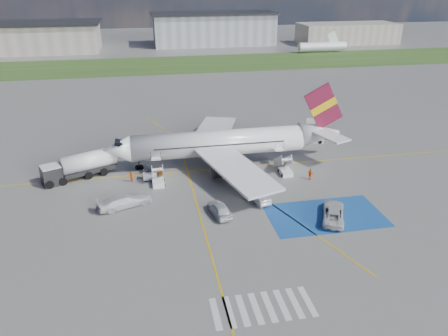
{
  "coord_description": "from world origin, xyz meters",
  "views": [
    {
      "loc": [
        -10.84,
        -46.86,
        26.98
      ],
      "look_at": [
        -0.92,
        4.52,
        3.5
      ],
      "focal_mm": 35.0,
      "sensor_mm": 36.0,
      "label": 1
    }
  ],
  "objects_px": {
    "airliner": "(228,142)",
    "fuel_tanker": "(80,168)",
    "gpu_cart": "(150,176)",
    "car_silver_b": "(258,196)",
    "car_silver_a": "(220,209)",
    "van_white_b": "(125,199)",
    "belt_loader": "(308,139)",
    "van_white_a": "(334,211)"
  },
  "relations": [
    {
      "from": "fuel_tanker",
      "to": "gpu_cart",
      "type": "height_order",
      "value": "fuel_tanker"
    },
    {
      "from": "fuel_tanker",
      "to": "belt_loader",
      "type": "height_order",
      "value": "fuel_tanker"
    },
    {
      "from": "airliner",
      "to": "fuel_tanker",
      "type": "bearing_deg",
      "value": -177.21
    },
    {
      "from": "fuel_tanker",
      "to": "belt_loader",
      "type": "xyz_separation_m",
      "value": [
        37.49,
        7.68,
        -1.05
      ]
    },
    {
      "from": "gpu_cart",
      "to": "van_white_b",
      "type": "relative_size",
      "value": 0.38
    },
    {
      "from": "fuel_tanker",
      "to": "van_white_b",
      "type": "height_order",
      "value": "fuel_tanker"
    },
    {
      "from": "airliner",
      "to": "van_white_a",
      "type": "height_order",
      "value": "airliner"
    },
    {
      "from": "gpu_cart",
      "to": "car_silver_a",
      "type": "bearing_deg",
      "value": -43.75
    },
    {
      "from": "fuel_tanker",
      "to": "gpu_cart",
      "type": "relative_size",
      "value": 5.28
    },
    {
      "from": "gpu_cart",
      "to": "belt_loader",
      "type": "bearing_deg",
      "value": 32.58
    },
    {
      "from": "airliner",
      "to": "fuel_tanker",
      "type": "distance_m",
      "value": 21.9
    },
    {
      "from": "airliner",
      "to": "gpu_cart",
      "type": "relative_size",
      "value": 18.33
    },
    {
      "from": "airliner",
      "to": "belt_loader",
      "type": "bearing_deg",
      "value": 22.85
    },
    {
      "from": "airliner",
      "to": "belt_loader",
      "type": "xyz_separation_m",
      "value": [
        15.7,
        6.62,
        -2.96
      ]
    },
    {
      "from": "belt_loader",
      "to": "car_silver_a",
      "type": "xyz_separation_m",
      "value": [
        -19.82,
        -22.02,
        0.38
      ]
    },
    {
      "from": "gpu_cart",
      "to": "car_silver_b",
      "type": "relative_size",
      "value": 0.44
    },
    {
      "from": "fuel_tanker",
      "to": "van_white_b",
      "type": "xyz_separation_m",
      "value": [
        6.36,
        -10.06,
        -0.46
      ]
    },
    {
      "from": "airliner",
      "to": "van_white_a",
      "type": "relative_size",
      "value": 7.1
    },
    {
      "from": "car_silver_b",
      "to": "van_white_b",
      "type": "xyz_separation_m",
      "value": [
        -16.79,
        1.76,
        0.29
      ]
    },
    {
      "from": "gpu_cart",
      "to": "car_silver_b",
      "type": "distance_m",
      "value": 16.09
    },
    {
      "from": "van_white_b",
      "to": "belt_loader",
      "type": "bearing_deg",
      "value": -79.91
    },
    {
      "from": "airliner",
      "to": "gpu_cart",
      "type": "distance_m",
      "value": 12.92
    },
    {
      "from": "car_silver_a",
      "to": "van_white_b",
      "type": "height_order",
      "value": "van_white_b"
    },
    {
      "from": "van_white_a",
      "to": "van_white_b",
      "type": "distance_m",
      "value": 25.73
    },
    {
      "from": "van_white_a",
      "to": "airliner",
      "type": "bearing_deg",
      "value": -40.11
    },
    {
      "from": "belt_loader",
      "to": "car_silver_b",
      "type": "relative_size",
      "value": 1.33
    },
    {
      "from": "belt_loader",
      "to": "car_silver_b",
      "type": "height_order",
      "value": "belt_loader"
    },
    {
      "from": "fuel_tanker",
      "to": "van_white_b",
      "type": "bearing_deg",
      "value": -80.32
    },
    {
      "from": "belt_loader",
      "to": "car_silver_b",
      "type": "distance_m",
      "value": 24.21
    },
    {
      "from": "belt_loader",
      "to": "airliner",
      "type": "bearing_deg",
      "value": -136.44
    },
    {
      "from": "car_silver_a",
      "to": "airliner",
      "type": "bearing_deg",
      "value": -115.2
    },
    {
      "from": "airliner",
      "to": "van_white_b",
      "type": "bearing_deg",
      "value": -144.23
    },
    {
      "from": "belt_loader",
      "to": "car_silver_a",
      "type": "bearing_deg",
      "value": -111.28
    },
    {
      "from": "van_white_b",
      "to": "car_silver_b",
      "type": "bearing_deg",
      "value": -115.56
    },
    {
      "from": "van_white_a",
      "to": "van_white_b",
      "type": "xyz_separation_m",
      "value": [
        -24.57,
        7.61,
        0.06
      ]
    },
    {
      "from": "airliner",
      "to": "car_silver_b",
      "type": "relative_size",
      "value": 8.14
    },
    {
      "from": "fuel_tanker",
      "to": "car_silver_a",
      "type": "relative_size",
      "value": 2.23
    },
    {
      "from": "airliner",
      "to": "belt_loader",
      "type": "relative_size",
      "value": 6.13
    },
    {
      "from": "car_silver_b",
      "to": "van_white_a",
      "type": "distance_m",
      "value": 9.75
    },
    {
      "from": "car_silver_a",
      "to": "van_white_a",
      "type": "height_order",
      "value": "van_white_a"
    },
    {
      "from": "fuel_tanker",
      "to": "van_white_b",
      "type": "relative_size",
      "value": 2.01
    },
    {
      "from": "car_silver_b",
      "to": "van_white_a",
      "type": "relative_size",
      "value": 0.87
    }
  ]
}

